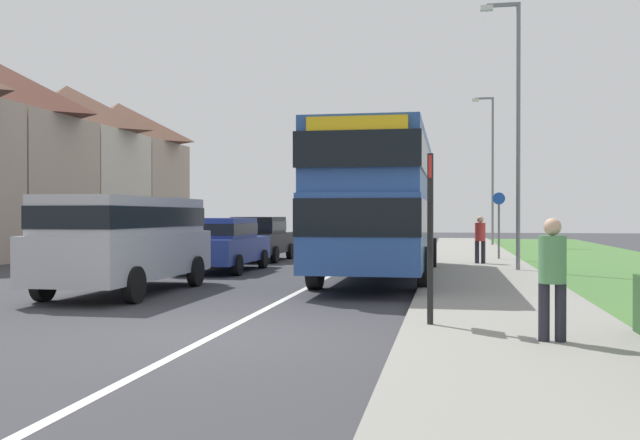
% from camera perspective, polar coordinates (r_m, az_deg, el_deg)
% --- Properties ---
extents(ground_plane, '(120.00, 120.00, 0.00)m').
position_cam_1_polar(ground_plane, '(10.36, -8.38, -9.08)').
color(ground_plane, '#38383D').
extents(lane_marking_centre, '(0.14, 60.00, 0.01)m').
position_cam_1_polar(lane_marking_centre, '(18.06, -0.21, -5.00)').
color(lane_marking_centre, silver).
rests_on(lane_marking_centre, ground_plane).
extents(pavement_near_side, '(3.20, 68.00, 0.12)m').
position_cam_1_polar(pavement_near_side, '(15.80, 13.65, -5.59)').
color(pavement_near_side, gray).
rests_on(pavement_near_side, ground_plane).
extents(double_decker_bus, '(2.80, 10.30, 3.70)m').
position_cam_1_polar(double_decker_bus, '(19.01, 4.89, 1.72)').
color(double_decker_bus, '#284C93').
rests_on(double_decker_bus, ground_plane).
extents(parked_van_silver, '(2.11, 5.46, 2.09)m').
position_cam_1_polar(parked_van_silver, '(16.10, -15.18, -1.22)').
color(parked_van_silver, '#B7B7BC').
rests_on(parked_van_silver, ground_plane).
extents(parked_car_blue, '(1.94, 4.56, 1.61)m').
position_cam_1_polar(parked_car_blue, '(21.67, -7.81, -1.75)').
color(parked_car_blue, navy).
rests_on(parked_car_blue, ground_plane).
extents(parked_car_black, '(1.90, 3.95, 1.63)m').
position_cam_1_polar(parked_car_black, '(26.59, -4.81, -1.33)').
color(parked_car_black, black).
rests_on(parked_car_black, ground_plane).
extents(pedestrian_at_stop, '(0.34, 0.34, 1.67)m').
position_cam_1_polar(pedestrian_at_stop, '(9.43, 18.05, -4.07)').
color(pedestrian_at_stop, '#23232D').
rests_on(pedestrian_at_stop, ground_plane).
extents(pedestrian_walking_away, '(0.34, 0.34, 1.67)m').
position_cam_1_polar(pedestrian_walking_away, '(23.94, 12.66, -1.35)').
color(pedestrian_walking_away, '#23232D').
rests_on(pedestrian_walking_away, ground_plane).
extents(bus_stop_sign, '(0.09, 0.52, 2.60)m').
position_cam_1_polar(bus_stop_sign, '(10.48, 8.79, -0.51)').
color(bus_stop_sign, black).
rests_on(bus_stop_sign, ground_plane).
extents(cycle_route_sign, '(0.44, 0.08, 2.52)m').
position_cam_1_polar(cycle_route_sign, '(26.64, 14.08, -0.20)').
color(cycle_route_sign, slate).
rests_on(cycle_route_sign, ground_plane).
extents(street_lamp_mid, '(1.14, 0.20, 7.82)m').
position_cam_1_polar(street_lamp_mid, '(21.51, 15.28, 7.76)').
color(street_lamp_mid, slate).
rests_on(street_lamp_mid, ground_plane).
extents(street_lamp_far, '(1.14, 0.20, 7.95)m').
position_cam_1_polar(street_lamp_far, '(39.06, 13.47, 4.55)').
color(street_lamp_far, slate).
rests_on(street_lamp_far, ground_plane).
extents(house_terrace_far_side, '(6.38, 21.91, 7.98)m').
position_cam_1_polar(house_terrace_far_side, '(34.50, -21.83, 4.18)').
color(house_terrace_far_side, tan).
rests_on(house_terrace_far_side, ground_plane).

